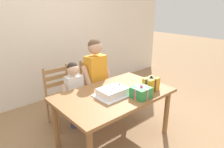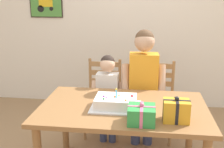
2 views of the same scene
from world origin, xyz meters
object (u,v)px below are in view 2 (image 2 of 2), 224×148
object	(u,v)px
child_younger	(108,91)
dining_table	(123,115)
chair_left	(103,97)
gift_box_beside_cake	(176,111)
chair_right	(156,99)
child_older	(143,77)
gift_box_red_large	(141,115)
birthday_cake	(116,103)

from	to	relation	value
child_younger	dining_table	bearing A→B (deg)	-69.70
dining_table	chair_left	xyz separation A→B (m)	(-0.32, 0.87, -0.17)
dining_table	gift_box_beside_cake	bearing A→B (deg)	-29.64
dining_table	chair_left	size ratio (longest dim) A/B	1.64
chair_right	child_older	xyz separation A→B (m)	(-0.16, -0.25, 0.35)
chair_left	child_younger	size ratio (longest dim) A/B	0.87
child_older	gift_box_red_large	bearing A→B (deg)	-89.94
child_older	child_younger	size ratio (longest dim) A/B	1.27
dining_table	child_younger	xyz separation A→B (m)	(-0.23, 0.62, 0.01)
child_younger	chair_right	bearing A→B (deg)	23.85
gift_box_red_large	gift_box_beside_cake	size ratio (longest dim) A/B	1.03
birthday_cake	gift_box_beside_cake	xyz separation A→B (m)	(0.50, -0.21, 0.04)
gift_box_red_large	chair_right	bearing A→B (deg)	82.50
child_older	birthday_cake	bearing A→B (deg)	-109.12
birthday_cake	gift_box_beside_cake	distance (m)	0.55
dining_table	chair_right	distance (m)	0.94
gift_box_red_large	gift_box_beside_cake	distance (m)	0.28
dining_table	child_older	bearing A→B (deg)	74.82
chair_left	child_older	bearing A→B (deg)	-26.71
dining_table	chair_right	xyz separation A→B (m)	(0.33, 0.87, -0.17)
dining_table	chair_right	world-z (taller)	chair_right
dining_table	birthday_cake	size ratio (longest dim) A/B	3.43
chair_right	gift_box_beside_cake	bearing A→B (deg)	-84.15
gift_box_red_large	gift_box_beside_cake	bearing A→B (deg)	13.13
dining_table	birthday_cake	xyz separation A→B (m)	(-0.06, -0.04, 0.14)
dining_table	chair_right	size ratio (longest dim) A/B	1.64
dining_table	child_younger	world-z (taller)	child_younger
dining_table	gift_box_beside_cake	size ratio (longest dim) A/B	7.16
dining_table	gift_box_red_large	bearing A→B (deg)	-61.56
gift_box_red_large	chair_left	xyz separation A→B (m)	(-0.49, 1.18, -0.32)
gift_box_red_large	gift_box_beside_cake	world-z (taller)	gift_box_beside_cake
gift_box_beside_cake	child_older	world-z (taller)	child_older
dining_table	child_older	distance (m)	0.67
dining_table	birthday_cake	world-z (taller)	birthday_cake
chair_left	chair_right	bearing A→B (deg)	-0.02
gift_box_red_large	child_younger	world-z (taller)	child_younger
gift_box_beside_cake	chair_right	distance (m)	1.18
birthday_cake	child_younger	world-z (taller)	child_younger
gift_box_red_large	chair_left	bearing A→B (deg)	112.55
gift_box_red_large	birthday_cake	bearing A→B (deg)	130.67
chair_right	child_older	world-z (taller)	child_older
child_older	child_younger	distance (m)	0.44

